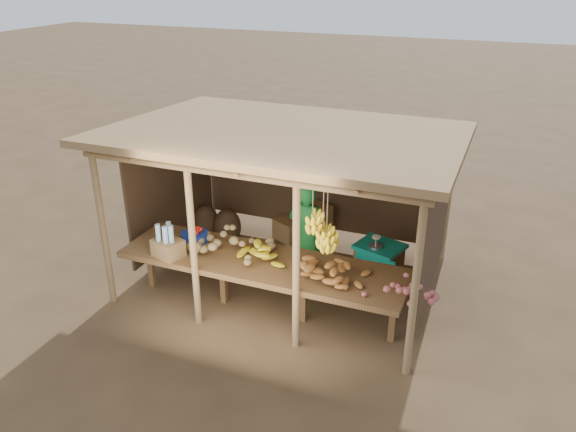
% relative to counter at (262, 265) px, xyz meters
% --- Properties ---
extents(ground, '(60.00, 60.00, 0.00)m').
position_rel_counter_xyz_m(ground, '(-0.00, 0.95, -0.74)').
color(ground, brown).
rests_on(ground, ground).
extents(stall_structure, '(4.70, 3.50, 2.43)m').
position_rel_counter_xyz_m(stall_structure, '(0.03, 1.10, 1.19)').
color(stall_structure, '#91724B').
rests_on(stall_structure, ground).
extents(counter, '(3.90, 1.05, 0.80)m').
position_rel_counter_xyz_m(counter, '(0.00, 0.00, 0.00)').
color(counter, brown).
rests_on(counter, ground).
extents(potato_heap, '(1.28, 1.05, 0.37)m').
position_rel_counter_xyz_m(potato_heap, '(-0.51, 0.07, 0.25)').
color(potato_heap, olive).
rests_on(potato_heap, counter).
extents(sweet_potato_heap, '(1.01, 0.69, 0.36)m').
position_rel_counter_xyz_m(sweet_potato_heap, '(0.92, -0.07, 0.24)').
color(sweet_potato_heap, '#A4662A').
rests_on(sweet_potato_heap, counter).
extents(onion_heap, '(0.87, 0.59, 0.36)m').
position_rel_counter_xyz_m(onion_heap, '(1.90, -0.26, 0.24)').
color(onion_heap, '#B95B5A').
rests_on(onion_heap, counter).
extents(banana_pile, '(0.62, 0.37, 0.35)m').
position_rel_counter_xyz_m(banana_pile, '(-0.01, 0.08, 0.24)').
color(banana_pile, yellow).
rests_on(banana_pile, counter).
extents(tomato_basin, '(0.38, 0.38, 0.20)m').
position_rel_counter_xyz_m(tomato_basin, '(-1.12, 0.17, 0.14)').
color(tomato_basin, navy).
rests_on(tomato_basin, counter).
extents(bottle_box, '(0.46, 0.40, 0.48)m').
position_rel_counter_xyz_m(bottle_box, '(-1.22, -0.35, 0.25)').
color(bottle_box, olive).
rests_on(bottle_box, counter).
extents(vendor, '(0.63, 0.46, 1.62)m').
position_rel_counter_xyz_m(vendor, '(0.31, 0.93, 0.07)').
color(vendor, '#17692A').
rests_on(vendor, ground).
extents(tarp_crate, '(0.80, 0.73, 0.79)m').
position_rel_counter_xyz_m(tarp_crate, '(1.29, 1.40, -0.42)').
color(tarp_crate, brown).
rests_on(tarp_crate, ground).
extents(carton_stack, '(1.06, 0.51, 0.72)m').
position_rel_counter_xyz_m(carton_stack, '(-0.14, 2.15, -0.42)').
color(carton_stack, olive).
rests_on(carton_stack, ground).
extents(burlap_sacks, '(0.92, 0.48, 0.65)m').
position_rel_counter_xyz_m(burlap_sacks, '(-1.70, 1.82, -0.46)').
color(burlap_sacks, '#463220').
rests_on(burlap_sacks, ground).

